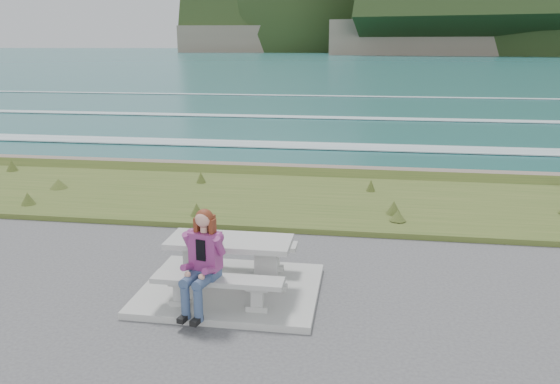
{
  "coord_description": "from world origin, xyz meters",
  "views": [
    {
      "loc": [
        1.87,
        -7.27,
        3.58
      ],
      "look_at": [
        0.56,
        1.2,
        1.26
      ],
      "focal_mm": 35.0,
      "sensor_mm": 36.0,
      "label": 1
    }
  ],
  "objects": [
    {
      "name": "picnic_table",
      "position": [
        0.0,
        0.0,
        0.68
      ],
      "size": [
        1.8,
        0.75,
        0.75
      ],
      "color": "#ADADA8",
      "rests_on": "concrete_slab"
    },
    {
      "name": "bench_seaward",
      "position": [
        0.0,
        0.7,
        0.45
      ],
      "size": [
        1.8,
        0.35,
        0.45
      ],
      "color": "#ADADA8",
      "rests_on": "concrete_slab"
    },
    {
      "name": "grass_verge",
      "position": [
        0.0,
        5.0,
        0.0
      ],
      "size": [
        160.0,
        4.5,
        0.22
      ],
      "primitive_type": "cube",
      "color": "#384F1D",
      "rests_on": "ground"
    },
    {
      "name": "concrete_slab",
      "position": [
        0.0,
        0.0,
        0.05
      ],
      "size": [
        2.6,
        2.1,
        0.1
      ],
      "primitive_type": "cube",
      "color": "#ADADA8",
      "rests_on": "ground"
    },
    {
      "name": "seated_woman",
      "position": [
        -0.19,
        -0.83,
        0.62
      ],
      "size": [
        0.53,
        0.76,
        1.4
      ],
      "rotation": [
        0.0,
        0.0,
        -0.23
      ],
      "color": "navy",
      "rests_on": "concrete_slab"
    },
    {
      "name": "bench_landward",
      "position": [
        0.0,
        -0.7,
        0.45
      ],
      "size": [
        1.8,
        0.35,
        0.45
      ],
      "color": "#ADADA8",
      "rests_on": "concrete_slab"
    },
    {
      "name": "shore_drop",
      "position": [
        0.0,
        7.9,
        0.0
      ],
      "size": [
        160.0,
        0.8,
        2.2
      ],
      "primitive_type": "cube",
      "color": "#6B5F50",
      "rests_on": "ground"
    },
    {
      "name": "ocean",
      "position": [
        0.0,
        25.09,
        -1.74
      ],
      "size": [
        1600.0,
        1600.0,
        0.09
      ],
      "color": "#215D5E",
      "rests_on": "ground"
    }
  ]
}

